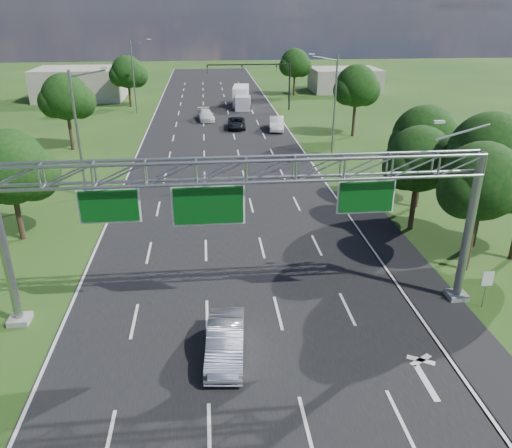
{
  "coord_description": "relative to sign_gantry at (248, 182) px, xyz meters",
  "views": [
    {
      "loc": [
        -1.45,
        -9.7,
        14.34
      ],
      "look_at": [
        0.98,
        14.62,
        3.63
      ],
      "focal_mm": 35.0,
      "sensor_mm": 36.0,
      "label": 1
    }
  ],
  "objects": [
    {
      "name": "tree_verge_lb",
      "position": [
        -16.25,
        33.04,
        -1.48
      ],
      "size": [
        5.76,
        4.8,
        8.06
      ],
      "color": "#2D2116",
      "rests_on": "ground"
    },
    {
      "name": "tree_verge_la",
      "position": [
        -14.25,
        10.04,
        -2.13
      ],
      "size": [
        5.76,
        4.8,
        7.4
      ],
      "color": "#2D2116",
      "rests_on": "ground"
    },
    {
      "name": "road",
      "position": [
        -0.33,
        18.0,
        -6.89
      ],
      "size": [
        18.0,
        180.0,
        0.02
      ],
      "primitive_type": "cube",
      "color": "black",
      "rests_on": "ground"
    },
    {
      "name": "road_flare",
      "position": [
        9.87,
        2.0,
        -6.89
      ],
      "size": [
        3.0,
        30.0,
        0.02
      ],
      "primitive_type": "cube",
      "color": "black",
      "rests_on": "ground"
    },
    {
      "name": "silver_sedan",
      "position": [
        -1.33,
        -3.6,
        -6.13
      ],
      "size": [
        2.0,
        4.73,
        1.52
      ],
      "primitive_type": "imported",
      "rotation": [
        0.0,
        0.0,
        -0.09
      ],
      "color": "#A9ADB4",
      "rests_on": "ground"
    },
    {
      "name": "tree_verge_rd",
      "position": [
        15.75,
        36.04,
        -1.26
      ],
      "size": [
        5.76,
        4.8,
        8.28
      ],
      "color": "#2D2116",
      "rests_on": "ground"
    },
    {
      "name": "streetlight_l_near",
      "position": [
        -11.63,
        18.0,
        -1.31
      ],
      "size": [
        2.97,
        0.22,
        10.16
      ],
      "color": "gray",
      "rests_on": "ground"
    },
    {
      "name": "car_queue_d",
      "position": [
        7.01,
        40.04,
        -6.08
      ],
      "size": [
        2.33,
        5.13,
        1.63
      ],
      "primitive_type": "imported",
      "rotation": [
        0.0,
        0.0,
        -0.12
      ],
      "color": "silver",
      "rests_on": "ground"
    },
    {
      "name": "tree_verge_re",
      "position": [
        13.75,
        66.04,
        -1.7
      ],
      "size": [
        5.76,
        4.8,
        7.84
      ],
      "color": "#2D2116",
      "rests_on": "ground"
    },
    {
      "name": "ground",
      "position": [
        -0.33,
        18.0,
        -6.89
      ],
      "size": [
        220.0,
        220.0,
        0.0
      ],
      "primitive_type": "plane",
      "color": "#1F4414",
      "rests_on": "ground"
    },
    {
      "name": "traffic_signal",
      "position": [
        7.15,
        53.0,
        -1.72
      ],
      "size": [
        12.21,
        0.24,
        7.0
      ],
      "color": "black",
      "rests_on": "ground"
    },
    {
      "name": "streetlight_r_mid",
      "position": [
        10.97,
        28.0,
        -1.31
      ],
      "size": [
        2.97,
        0.22,
        10.16
      ],
      "color": "gray",
      "rests_on": "ground"
    },
    {
      "name": "car_queue_b",
      "position": [
        2.05,
        41.47,
        -6.22
      ],
      "size": [
        2.43,
        4.92,
        1.34
      ],
      "primitive_type": "imported",
      "rotation": [
        0.0,
        0.0,
        -0.04
      ],
      "color": "black",
      "rests_on": "ground"
    },
    {
      "name": "box_truck",
      "position": [
        3.75,
        56.21,
        -5.46
      ],
      "size": [
        2.94,
        8.13,
        2.99
      ],
      "rotation": [
        0.0,
        0.0,
        -0.12
      ],
      "color": "white",
      "rests_on": "ground"
    },
    {
      "name": "tree_verge_lc",
      "position": [
        -13.25,
        58.04,
        -1.92
      ],
      "size": [
        5.76,
        4.8,
        7.62
      ],
      "color": "#2D2116",
      "rests_on": "ground"
    },
    {
      "name": "regulatory_sign",
      "position": [
        12.07,
        -1.02,
        -5.38
      ],
      "size": [
        0.6,
        0.08,
        2.1
      ],
      "color": "gray",
      "rests_on": "ground"
    },
    {
      "name": "building_left",
      "position": [
        -22.33,
        66.0,
        -4.39
      ],
      "size": [
        14.0,
        10.0,
        5.0
      ],
      "primitive_type": "cube",
      "color": "#9E9684",
      "rests_on": "ground"
    },
    {
      "name": "car_queue_a",
      "position": [
        -1.81,
        46.8,
        -6.18
      ],
      "size": [
        2.57,
        5.12,
        1.43
      ],
      "primitive_type": "imported",
      "rotation": [
        0.0,
        0.0,
        0.12
      ],
      "color": "white",
      "rests_on": "ground"
    },
    {
      "name": "building_right",
      "position": [
        23.67,
        70.0,
        -4.89
      ],
      "size": [
        12.0,
        9.0,
        4.0
      ],
      "primitive_type": "cube",
      "color": "#9E9684",
      "rests_on": "ground"
    },
    {
      "name": "sign_gantry",
      "position": [
        0.0,
        0.0,
        0.0
      ],
      "size": [
        23.5,
        1.0,
        9.56
      ],
      "color": "gray",
      "rests_on": "ground"
    },
    {
      "name": "tree_cluster_right",
      "position": [
        14.47,
        7.19,
        -1.58
      ],
      "size": [
        9.91,
        14.6,
        8.68
      ],
      "color": "#2D2116",
      "rests_on": "ground"
    },
    {
      "name": "streetlight_l_far",
      "position": [
        -11.63,
        53.0,
        -1.31
      ],
      "size": [
        2.97,
        0.22,
        10.16
      ],
      "color": "gray",
      "rests_on": "ground"
    }
  ]
}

